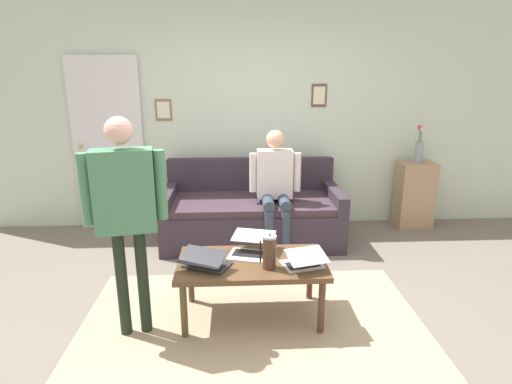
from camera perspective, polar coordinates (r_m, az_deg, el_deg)
The scene contains 14 objects.
ground_plane at distance 3.40m, azimuth 1.53°, elevation -16.90°, with size 7.68×7.68×0.00m, color #71675D.
area_rug at distance 3.32m, azimuth -0.49°, elevation -17.61°, with size 2.61×1.64×0.01m, color tan.
back_wall at distance 5.07m, azimuth -0.27°, elevation 10.46°, with size 7.04×0.11×2.70m.
interior_door at distance 5.24m, azimuth -19.71°, elevation 6.12°, with size 0.82×0.09×2.05m.
couch at distance 4.71m, azimuth -0.57°, elevation -3.07°, with size 1.96×0.93×0.88m.
coffee_table at distance 3.20m, azimuth -0.58°, elevation -10.39°, with size 1.12×0.61×0.47m.
laptop_left at distance 3.28m, azimuth -0.63°, elevation -7.80°, with size 0.41×0.43×0.14m.
laptop_center at distance 3.09m, azimuth 6.59°, elevation -9.54°, with size 0.35×0.35×0.14m.
laptop_right at distance 3.10m, azimuth -6.98°, elevation -9.60°, with size 0.41×0.37×0.14m.
french_press at distance 3.02m, azimuth 1.85°, elevation -8.26°, with size 0.12×0.10×0.28m.
side_shelf at distance 5.44m, azimuth 21.03°, elevation -0.36°, with size 0.42×0.32×0.81m.
flower_vase at distance 5.31m, azimuth 21.65°, elevation 5.72°, with size 0.11×0.11×0.48m.
person_standing at distance 2.92m, azimuth -17.66°, elevation -1.23°, with size 0.57×0.25×1.59m.
person_seated at distance 4.38m, azimuth 2.69°, elevation 1.26°, with size 0.55×0.51×1.28m.
Camera 1 is at (0.23, 2.84, 1.85)m, focal length 28.91 mm.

